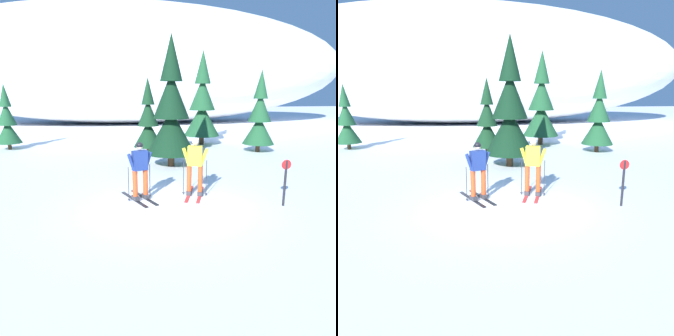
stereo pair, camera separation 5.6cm
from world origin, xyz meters
TOP-DOWN VIEW (x-y plane):
  - ground_plane at (0.00, 0.00)m, footprint 120.00×120.00m
  - skier_navy_jacket at (-0.81, 0.64)m, footprint 1.04×1.74m
  - skier_yellow_jacket at (0.92, 0.76)m, footprint 1.01×1.76m
  - pine_tree_far_left at (-7.38, 10.84)m, footprint 1.42×1.42m
  - pine_tree_center_left at (0.29, 8.10)m, footprint 1.53×1.53m
  - pine_tree_center at (0.95, 5.06)m, footprint 2.16×2.16m
  - pine_tree_center_right at (3.92, 10.74)m, footprint 2.19×2.19m
  - pine_tree_far_right at (6.28, 7.74)m, footprint 1.70×1.70m
  - snow_ridge_background at (0.84, 26.42)m, footprint 46.03×17.67m
  - trail_marker_post at (3.23, -0.60)m, footprint 0.28×0.07m

SIDE VIEW (x-z plane):
  - ground_plane at x=0.00m, z-range 0.00..0.00m
  - trail_marker_post at x=3.23m, z-range 0.10..1.45m
  - skier_navy_jacket at x=-0.81m, z-range 0.05..1.83m
  - skier_yellow_jacket at x=0.92m, z-range 0.06..1.91m
  - pine_tree_far_left at x=-7.38m, z-range -0.30..3.39m
  - pine_tree_center_left at x=0.29m, z-range -0.32..3.63m
  - pine_tree_far_right at x=6.28m, z-range -0.36..4.03m
  - pine_tree_center at x=0.95m, z-range -0.46..5.14m
  - pine_tree_center_right at x=3.92m, z-range -0.46..5.20m
  - snow_ridge_background at x=0.84m, z-range 0.00..11.80m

